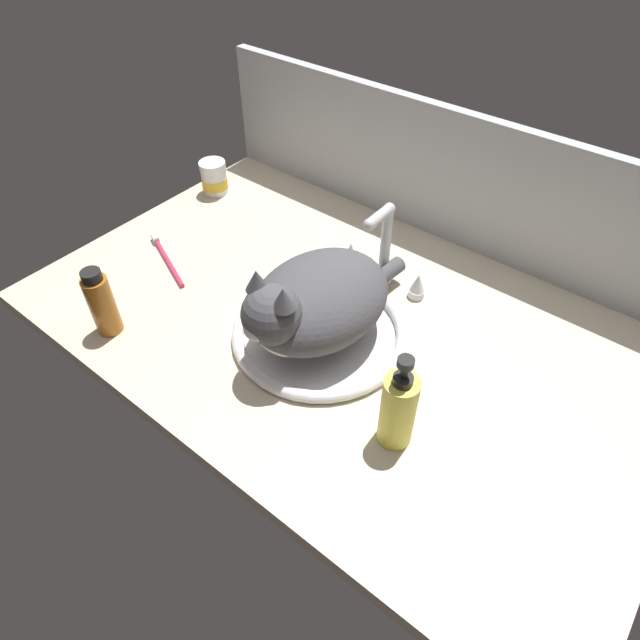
{
  "coord_description": "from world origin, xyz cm",
  "views": [
    {
      "loc": [
        41.63,
        -58.22,
        73.83
      ],
      "look_at": [
        -0.9,
        -4.75,
        7.0
      ],
      "focal_mm": 30.68,
      "sensor_mm": 36.0,
      "label": 1
    }
  ],
  "objects_px": {
    "faucet": "(383,254)",
    "soap_pump_bottle": "(398,409)",
    "sink_basin": "(320,332)",
    "cat": "(313,303)",
    "pill_bottle": "(214,178)",
    "toothbrush": "(167,258)",
    "amber_bottle": "(102,303)"
  },
  "relations": [
    {
      "from": "pill_bottle",
      "to": "toothbrush",
      "type": "height_order",
      "value": "pill_bottle"
    },
    {
      "from": "amber_bottle",
      "to": "soap_pump_bottle",
      "type": "bearing_deg",
      "value": 13.41
    },
    {
      "from": "amber_bottle",
      "to": "soap_pump_bottle",
      "type": "xyz_separation_m",
      "value": [
        0.53,
        0.13,
        0.01
      ]
    },
    {
      "from": "cat",
      "to": "pill_bottle",
      "type": "bearing_deg",
      "value": 154.28
    },
    {
      "from": "pill_bottle",
      "to": "toothbrush",
      "type": "bearing_deg",
      "value": -65.13
    },
    {
      "from": "sink_basin",
      "to": "pill_bottle",
      "type": "xyz_separation_m",
      "value": [
        -0.5,
        0.22,
        0.03
      ]
    },
    {
      "from": "sink_basin",
      "to": "cat",
      "type": "xyz_separation_m",
      "value": [
        -0.0,
        -0.02,
        0.08
      ]
    },
    {
      "from": "faucet",
      "to": "pill_bottle",
      "type": "distance_m",
      "value": 0.5
    },
    {
      "from": "amber_bottle",
      "to": "soap_pump_bottle",
      "type": "relative_size",
      "value": 0.76
    },
    {
      "from": "cat",
      "to": "toothbrush",
      "type": "bearing_deg",
      "value": -178.27
    },
    {
      "from": "cat",
      "to": "toothbrush",
      "type": "height_order",
      "value": "cat"
    },
    {
      "from": "cat",
      "to": "pill_bottle",
      "type": "xyz_separation_m",
      "value": [
        -0.5,
        0.24,
        -0.05
      ]
    },
    {
      "from": "faucet",
      "to": "pill_bottle",
      "type": "height_order",
      "value": "faucet"
    },
    {
      "from": "faucet",
      "to": "soap_pump_bottle",
      "type": "xyz_separation_m",
      "value": [
        0.22,
        -0.29,
        0.0
      ]
    },
    {
      "from": "faucet",
      "to": "cat",
      "type": "relative_size",
      "value": 0.5
    },
    {
      "from": "amber_bottle",
      "to": "soap_pump_bottle",
      "type": "height_order",
      "value": "soap_pump_bottle"
    },
    {
      "from": "toothbrush",
      "to": "pill_bottle",
      "type": "bearing_deg",
      "value": 114.87
    },
    {
      "from": "sink_basin",
      "to": "toothbrush",
      "type": "distance_m",
      "value": 0.39
    },
    {
      "from": "soap_pump_bottle",
      "to": "toothbrush",
      "type": "height_order",
      "value": "soap_pump_bottle"
    },
    {
      "from": "sink_basin",
      "to": "cat",
      "type": "bearing_deg",
      "value": -95.64
    },
    {
      "from": "sink_basin",
      "to": "soap_pump_bottle",
      "type": "bearing_deg",
      "value": -23.77
    },
    {
      "from": "toothbrush",
      "to": "amber_bottle",
      "type": "bearing_deg",
      "value": -68.66
    },
    {
      "from": "soap_pump_bottle",
      "to": "cat",
      "type": "bearing_deg",
      "value": 160.13
    },
    {
      "from": "toothbrush",
      "to": "cat",
      "type": "bearing_deg",
      "value": 1.73
    },
    {
      "from": "sink_basin",
      "to": "soap_pump_bottle",
      "type": "height_order",
      "value": "soap_pump_bottle"
    },
    {
      "from": "pill_bottle",
      "to": "soap_pump_bottle",
      "type": "bearing_deg",
      "value": -23.98
    },
    {
      "from": "faucet",
      "to": "amber_bottle",
      "type": "bearing_deg",
      "value": -126.58
    },
    {
      "from": "sink_basin",
      "to": "toothbrush",
      "type": "xyz_separation_m",
      "value": [
        -0.39,
        -0.03,
        -0.0
      ]
    },
    {
      "from": "toothbrush",
      "to": "sink_basin",
      "type": "bearing_deg",
      "value": 4.21
    },
    {
      "from": "cat",
      "to": "sink_basin",
      "type": "bearing_deg",
      "value": 84.36
    },
    {
      "from": "soap_pump_bottle",
      "to": "toothbrush",
      "type": "relative_size",
      "value": 0.99
    },
    {
      "from": "sink_basin",
      "to": "pill_bottle",
      "type": "distance_m",
      "value": 0.55
    }
  ]
}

